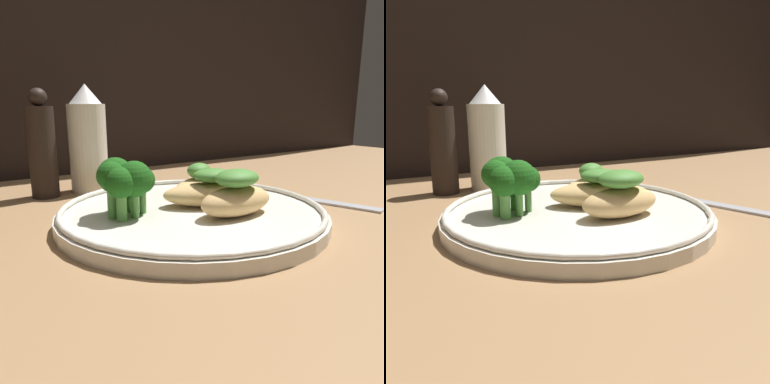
% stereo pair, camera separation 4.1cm
% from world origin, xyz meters
% --- Properties ---
extents(ground_plane, '(1.80, 1.80, 0.01)m').
position_xyz_m(ground_plane, '(0.00, 0.00, -0.01)').
color(ground_plane, '#936D47').
extents(plate, '(0.30, 0.30, 0.02)m').
position_xyz_m(plate, '(0.00, 0.00, 0.01)').
color(plate, silver).
rests_on(plate, ground_plane).
extents(grilled_meat_front, '(0.09, 0.05, 0.05)m').
position_xyz_m(grilled_meat_front, '(0.03, -0.05, 0.04)').
color(grilled_meat_front, tan).
rests_on(grilled_meat_front, plate).
extents(grilled_meat_middle, '(0.13, 0.09, 0.04)m').
position_xyz_m(grilled_meat_middle, '(0.03, 0.00, 0.03)').
color(grilled_meat_middle, tan).
rests_on(grilled_meat_middle, plate).
extents(grilled_meat_back, '(0.11, 0.09, 0.04)m').
position_xyz_m(grilled_meat_back, '(0.05, 0.06, 0.03)').
color(grilled_meat_back, tan).
rests_on(grilled_meat_back, plate).
extents(broccoli_bunch, '(0.06, 0.06, 0.06)m').
position_xyz_m(broccoli_bunch, '(-0.07, 0.02, 0.05)').
color(broccoli_bunch, '#569942').
rests_on(broccoli_bunch, plate).
extents(sauce_bottle, '(0.06, 0.06, 0.16)m').
position_xyz_m(sauce_bottle, '(-0.04, 0.21, 0.08)').
color(sauce_bottle, silver).
rests_on(sauce_bottle, ground_plane).
extents(pepper_grinder, '(0.04, 0.04, 0.15)m').
position_xyz_m(pepper_grinder, '(-0.10, 0.21, 0.07)').
color(pepper_grinder, black).
rests_on(pepper_grinder, ground_plane).
extents(fork, '(0.07, 0.19, 0.01)m').
position_xyz_m(fork, '(0.18, -0.01, 0.00)').
color(fork, '#B2B2B7').
rests_on(fork, ground_plane).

